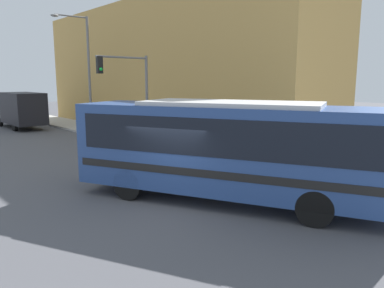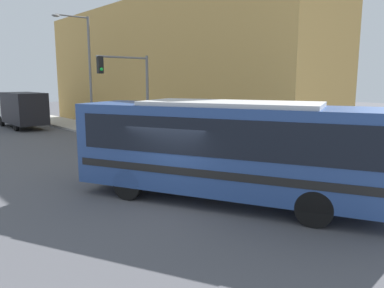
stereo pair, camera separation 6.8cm
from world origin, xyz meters
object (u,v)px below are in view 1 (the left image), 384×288
object	(u,v)px
city_bus	(230,145)
traffic_light_pole	(130,84)
delivery_truck	(20,109)
fire_hydrant	(214,152)
street_lamp	(85,65)
parking_meter	(164,131)

from	to	relation	value
city_bus	traffic_light_pole	bearing A→B (deg)	49.37
delivery_truck	traffic_light_pole	size ratio (longest dim) A/B	1.35
delivery_truck	fire_hydrant	xyz separation A→B (m)	(2.87, -19.98, -1.08)
fire_hydrant	traffic_light_pole	xyz separation A→B (m)	(-0.98, 5.88, 3.20)
delivery_truck	street_lamp	size ratio (longest dim) A/B	0.84
street_lamp	fire_hydrant	bearing A→B (deg)	-89.69
traffic_light_pole	street_lamp	world-z (taller)	street_lamp
delivery_truck	traffic_light_pole	xyz separation A→B (m)	(1.89, -14.10, 2.12)
parking_meter	street_lamp	xyz separation A→B (m)	(-0.07, 9.40, 3.93)
traffic_light_pole	street_lamp	bearing A→B (deg)	83.16
street_lamp	parking_meter	bearing A→B (deg)	-89.55
fire_hydrant	street_lamp	bearing A→B (deg)	90.31
fire_hydrant	delivery_truck	bearing A→B (deg)	98.18
traffic_light_pole	parking_meter	distance (m)	3.33
fire_hydrant	street_lamp	distance (m)	14.20
parking_meter	traffic_light_pole	bearing A→B (deg)	118.55
traffic_light_pole	street_lamp	xyz separation A→B (m)	(0.91, 7.59, 1.31)
delivery_truck	fire_hydrant	world-z (taller)	delivery_truck
fire_hydrant	street_lamp	size ratio (longest dim) A/B	0.09
city_bus	delivery_truck	size ratio (longest dim) A/B	1.47
city_bus	traffic_light_pole	xyz separation A→B (m)	(2.82, 10.43, 1.82)
fire_hydrant	city_bus	bearing A→B (deg)	-129.83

